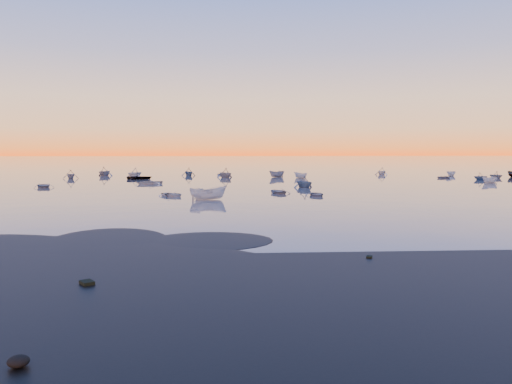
{
  "coord_description": "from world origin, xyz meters",
  "views": [
    {
      "loc": [
        -3.4,
        -29.89,
        5.74
      ],
      "look_at": [
        0.2,
        28.0,
        0.75
      ],
      "focal_mm": 35.0,
      "sensor_mm": 36.0,
      "label": 1
    }
  ],
  "objects": [
    {
      "name": "boat_near_right",
      "position": [
        8.45,
        44.09,
        0.0
      ],
      "size": [
        4.24,
        3.39,
        1.36
      ],
      "primitive_type": "imported",
      "rotation": [
        0.0,
        0.0,
        3.64
      ],
      "color": "#3E5A77",
      "rests_on": "ground"
    },
    {
      "name": "boat_near_center",
      "position": [
        -5.33,
        26.7,
        0.0
      ],
      "size": [
        2.96,
        4.66,
        1.5
      ],
      "primitive_type": "imported",
      "rotation": [
        0.0,
        0.0,
        1.85
      ],
      "color": "silver",
      "rests_on": "ground"
    },
    {
      "name": "mud_lobes",
      "position": [
        0.0,
        -1.0,
        0.01
      ],
      "size": [
        140.0,
        6.0,
        0.07
      ],
      "primitive_type": null,
      "color": "black",
      "rests_on": "ground"
    },
    {
      "name": "moored_fleet",
      "position": [
        0.0,
        53.0,
        0.0
      ],
      "size": [
        124.0,
        58.0,
        1.2
      ],
      "primitive_type": null,
      "color": "silver",
      "rests_on": "ground"
    },
    {
      "name": "ground",
      "position": [
        0.0,
        100.0,
        0.0
      ],
      "size": [
        600.0,
        600.0,
        0.0
      ],
      "primitive_type": "plane",
      "color": "#685C56",
      "rests_on": "ground"
    }
  ]
}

